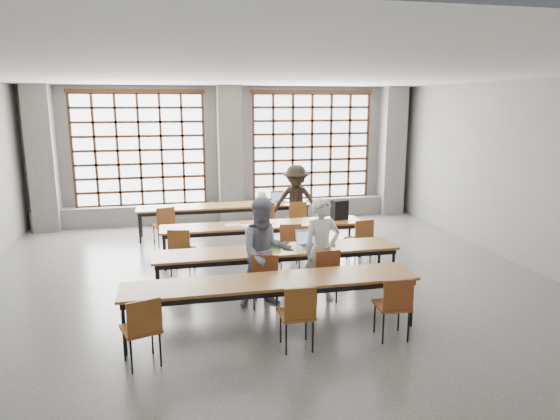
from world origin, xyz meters
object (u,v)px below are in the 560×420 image
(student_male, at_px, (322,250))
(chair_near_left, at_px, (142,325))
(red_pouch, at_px, (141,325))
(phone, at_px, (290,250))
(desk_row_c, at_px, (277,253))
(chair_front_right, at_px, (325,270))
(plastic_bag, at_px, (262,197))
(green_box, at_px, (273,245))
(desk_row_a, at_px, (224,208))
(desk_row_d, at_px, (272,284))
(chair_near_mid, at_px, (298,311))
(laptop_front, at_px, (308,242))
(student_female, at_px, (265,252))
(chair_mid_right, at_px, (361,236))
(student_back, at_px, (296,201))
(chair_back_right, at_px, (297,216))
(desk_row_b, at_px, (263,227))
(chair_back_mid, at_px, (264,217))
(mouse, at_px, (333,245))
(chair_mid_left, at_px, (181,247))
(backpack, at_px, (340,210))
(chair_near_right, at_px, (394,302))
(chair_back_left, at_px, (164,222))
(laptop_back, at_px, (279,199))
(chair_mid_centre, at_px, (290,240))
(chair_front_left, at_px, (265,274))

(student_male, bearing_deg, chair_near_left, -156.72)
(red_pouch, bearing_deg, phone, 39.40)
(desk_row_c, distance_m, student_male, 0.80)
(chair_front_right, relative_size, plastic_bag, 3.08)
(green_box, bearing_deg, desk_row_a, 96.25)
(desk_row_d, relative_size, chair_near_mid, 4.55)
(laptop_front, bearing_deg, student_male, -84.67)
(desk_row_c, bearing_deg, chair_front_right, -45.85)
(student_female, bearing_deg, green_box, 64.05)
(plastic_bag, bearing_deg, chair_near_mid, -96.06)
(plastic_bag, bearing_deg, chair_mid_right, -61.52)
(desk_row_c, xyz_separation_m, student_back, (1.15, 3.27, 0.18))
(desk_row_d, bearing_deg, chair_back_right, 71.58)
(chair_near_mid, bearing_deg, student_male, 63.12)
(desk_row_c, bearing_deg, student_back, 70.71)
(desk_row_b, height_order, chair_back_mid, chair_back_mid)
(student_back, xyz_separation_m, red_pouch, (-3.22, -5.23, -0.34))
(chair_back_right, relative_size, mouse, 8.98)
(desk_row_b, distance_m, desk_row_c, 1.77)
(chair_mid_left, relative_size, red_pouch, 4.40)
(plastic_bag, bearing_deg, chair_back_right, -44.38)
(desk_row_b, distance_m, green_box, 1.69)
(student_male, bearing_deg, phone, 129.72)
(phone, bearing_deg, chair_back_mid, 86.69)
(green_box, bearing_deg, mouse, -5.71)
(chair_near_mid, xyz_separation_m, red_pouch, (-1.90, 0.08, -0.04))
(desk_row_a, relative_size, mouse, 40.82)
(chair_back_right, relative_size, backpack, 2.20)
(chair_mid_right, relative_size, backpack, 2.20)
(student_male, bearing_deg, plastic_bag, 85.37)
(chair_front_right, height_order, plastic_bag, plastic_bag)
(desk_row_c, xyz_separation_m, plastic_bag, (0.45, 3.82, 0.21))
(desk_row_b, relative_size, green_box, 16.00)
(chair_near_right, relative_size, student_back, 0.52)
(chair_near_left, relative_size, green_box, 3.52)
(student_back, distance_m, plastic_bag, 0.89)
(chair_back_left, bearing_deg, chair_back_right, -0.07)
(chair_near_mid, height_order, mouse, chair_near_mid)
(desk_row_d, xyz_separation_m, chair_near_mid, (0.20, -0.63, -0.13))
(laptop_back, relative_size, backpack, 1.06)
(chair_mid_centre, bearing_deg, phone, -103.75)
(chair_front_right, xyz_separation_m, green_box, (-0.66, 0.71, 0.24))
(desk_row_c, height_order, red_pouch, desk_row_c)
(desk_row_c, xyz_separation_m, chair_near_left, (-2.05, -2.03, -0.13))
(chair_front_right, distance_m, green_box, 1.00)
(chair_back_left, height_order, chair_front_right, same)
(desk_row_a, relative_size, chair_front_right, 4.55)
(red_pouch, bearing_deg, student_back, 58.35)
(chair_front_left, height_order, student_male, student_male)
(laptop_back, distance_m, backpack, 2.23)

